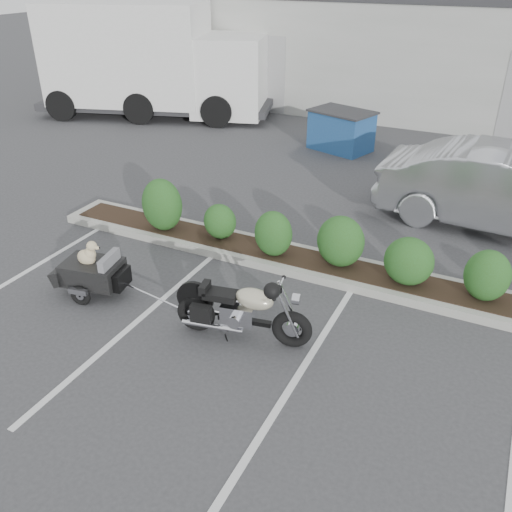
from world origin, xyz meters
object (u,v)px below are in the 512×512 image
at_px(motorcycle, 242,312).
at_px(pet_trailer, 92,271).
at_px(dumpster, 341,130).
at_px(sedan, 505,190).
at_px(delivery_truck, 153,63).

height_order(motorcycle, pet_trailer, motorcycle).
bearing_deg(motorcycle, dumpster, 89.09).
bearing_deg(sedan, delivery_truck, 71.20).
height_order(sedan, delivery_truck, delivery_truck).
xyz_separation_m(motorcycle, dumpster, (-1.57, 9.19, 0.11)).
distance_m(sedan, delivery_truck, 12.58).
bearing_deg(pet_trailer, sedan, 33.57).
xyz_separation_m(pet_trailer, sedan, (5.80, 5.64, 0.41)).
bearing_deg(dumpster, pet_trailer, -79.88).
bearing_deg(delivery_truck, sedan, -38.61).
bearing_deg(delivery_truck, motorcycle, -67.01).
xyz_separation_m(pet_trailer, dumpster, (1.22, 9.17, 0.16)).
distance_m(pet_trailer, sedan, 8.10).
relative_size(motorcycle, pet_trailer, 1.23).
bearing_deg(pet_trailer, dumpster, 71.85).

